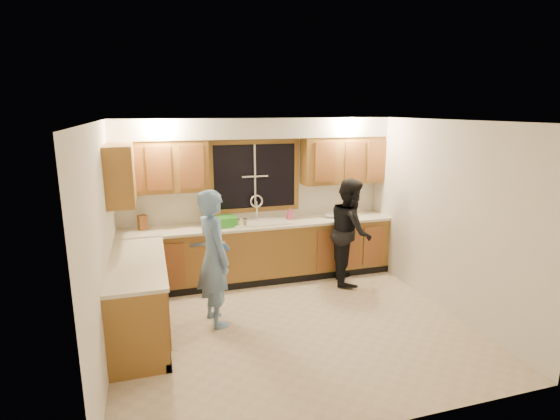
% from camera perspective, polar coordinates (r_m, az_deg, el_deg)
% --- Properties ---
extents(floor, '(4.20, 4.20, 0.00)m').
position_cam_1_polar(floor, '(5.62, 1.61, -14.82)').
color(floor, beige).
rests_on(floor, ground).
extents(ceiling, '(4.20, 4.20, 0.00)m').
position_cam_1_polar(ceiling, '(4.97, 1.80, 11.56)').
color(ceiling, silver).
extents(wall_back, '(4.20, 0.00, 4.20)m').
position_cam_1_polar(wall_back, '(6.94, -3.29, 1.57)').
color(wall_back, white).
rests_on(wall_back, ground).
extents(wall_left, '(0.00, 3.80, 3.80)m').
position_cam_1_polar(wall_left, '(4.94, -22.16, -4.17)').
color(wall_left, white).
rests_on(wall_left, ground).
extents(wall_right, '(0.00, 3.80, 3.80)m').
position_cam_1_polar(wall_right, '(6.14, 20.63, -0.78)').
color(wall_right, white).
rests_on(wall_right, ground).
extents(base_cabinets_back, '(4.20, 0.60, 0.88)m').
position_cam_1_polar(base_cabinets_back, '(6.87, -2.60, -5.55)').
color(base_cabinets_back, olive).
rests_on(base_cabinets_back, ground).
extents(base_cabinets_left, '(0.60, 1.90, 0.88)m').
position_cam_1_polar(base_cabinets_left, '(5.52, -17.96, -10.99)').
color(base_cabinets_left, olive).
rests_on(base_cabinets_left, ground).
extents(countertop_back, '(4.20, 0.63, 0.04)m').
position_cam_1_polar(countertop_back, '(6.72, -2.61, -1.87)').
color(countertop_back, '#F3EACC').
rests_on(countertop_back, base_cabinets_back).
extents(countertop_left, '(0.63, 1.90, 0.04)m').
position_cam_1_polar(countertop_left, '(5.35, -18.15, -6.47)').
color(countertop_left, '#F3EACC').
rests_on(countertop_left, base_cabinets_left).
extents(upper_cabinets_left, '(1.35, 0.33, 0.75)m').
position_cam_1_polar(upper_cabinets_left, '(6.50, -15.36, 5.48)').
color(upper_cabinets_left, olive).
rests_on(upper_cabinets_left, wall_back).
extents(upper_cabinets_right, '(1.35, 0.33, 0.75)m').
position_cam_1_polar(upper_cabinets_right, '(7.16, 8.20, 6.48)').
color(upper_cabinets_right, olive).
rests_on(upper_cabinets_right, wall_back).
extents(upper_cabinets_return, '(0.33, 0.90, 0.75)m').
position_cam_1_polar(upper_cabinets_return, '(5.90, -20.13, 4.42)').
color(upper_cabinets_return, olive).
rests_on(upper_cabinets_return, wall_left).
extents(soffit, '(4.20, 0.35, 0.30)m').
position_cam_1_polar(soffit, '(6.63, -3.05, 10.63)').
color(soffit, white).
rests_on(soffit, wall_back).
extents(window_frame, '(1.44, 0.03, 1.14)m').
position_cam_1_polar(window_frame, '(6.87, -3.31, 4.42)').
color(window_frame, black).
rests_on(window_frame, wall_back).
extents(sink, '(0.86, 0.52, 0.57)m').
position_cam_1_polar(sink, '(6.75, -2.65, -2.11)').
color(sink, white).
rests_on(sink, countertop_back).
extents(dishwasher, '(0.60, 0.56, 0.82)m').
position_cam_1_polar(dishwasher, '(6.72, -9.66, -6.41)').
color(dishwasher, silver).
rests_on(dishwasher, floor).
extents(stove, '(0.58, 0.75, 0.90)m').
position_cam_1_polar(stove, '(5.00, -18.05, -13.50)').
color(stove, silver).
rests_on(stove, floor).
extents(man, '(0.53, 0.69, 1.70)m').
position_cam_1_polar(man, '(5.43, -8.61, -6.21)').
color(man, '#6891C5').
rests_on(man, floor).
extents(woman, '(0.83, 0.94, 1.62)m').
position_cam_1_polar(woman, '(6.75, 9.16, -2.74)').
color(woman, black).
rests_on(woman, floor).
extents(knife_block, '(0.15, 0.14, 0.22)m').
position_cam_1_polar(knife_block, '(6.62, -17.50, -1.57)').
color(knife_block, '#975729').
rests_on(knife_block, countertop_back).
extents(cutting_board, '(0.32, 0.17, 0.40)m').
position_cam_1_polar(cutting_board, '(6.76, -9.04, 0.01)').
color(cutting_board, tan).
rests_on(cutting_board, countertop_back).
extents(dish_crate, '(0.35, 0.33, 0.15)m').
position_cam_1_polar(dish_crate, '(6.56, -7.23, -1.50)').
color(dish_crate, green).
rests_on(dish_crate, countertop_back).
extents(soap_bottle, '(0.10, 0.10, 0.18)m').
position_cam_1_polar(soap_bottle, '(6.95, 1.35, -0.42)').
color(soap_bottle, '#EC5A85').
rests_on(soap_bottle, countertop_back).
extents(bowl, '(0.22, 0.22, 0.05)m').
position_cam_1_polar(bowl, '(7.09, 6.71, -0.76)').
color(bowl, silver).
rests_on(bowl, countertop_back).
extents(can_left, '(0.06, 0.06, 0.11)m').
position_cam_1_polar(can_left, '(6.52, -5.47, -1.68)').
color(can_left, beige).
rests_on(can_left, countertop_back).
extents(can_right, '(0.10, 0.10, 0.13)m').
position_cam_1_polar(can_right, '(6.46, -4.58, -1.72)').
color(can_right, beige).
rests_on(can_right, countertop_back).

